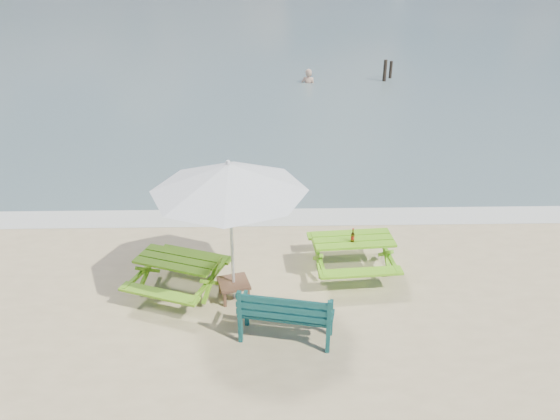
{
  "coord_description": "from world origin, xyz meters",
  "views": [
    {
      "loc": [
        0.23,
        -6.95,
        5.97
      ],
      "look_at": [
        0.45,
        3.0,
        1.0
      ],
      "focal_mm": 35.0,
      "sensor_mm": 36.0,
      "label": 1
    }
  ],
  "objects_px": {
    "picnic_table_left": "(179,276)",
    "picnic_table_right": "(352,255)",
    "patio_umbrella": "(229,178)",
    "swimmer": "(308,89)",
    "side_table": "(234,289)",
    "park_bench": "(286,323)",
    "beer_bottle": "(353,237)"
  },
  "relations": [
    {
      "from": "beer_bottle",
      "to": "side_table",
      "type": "bearing_deg",
      "value": -161.88
    },
    {
      "from": "park_bench",
      "to": "beer_bottle",
      "type": "distance_m",
      "value": 2.38
    },
    {
      "from": "patio_umbrella",
      "to": "swimmer",
      "type": "height_order",
      "value": "patio_umbrella"
    },
    {
      "from": "side_table",
      "to": "picnic_table_right",
      "type": "bearing_deg",
      "value": 20.57
    },
    {
      "from": "patio_umbrella",
      "to": "swimmer",
      "type": "xyz_separation_m",
      "value": [
        2.53,
        16.7,
        -2.71
      ]
    },
    {
      "from": "side_table",
      "to": "swimmer",
      "type": "distance_m",
      "value": 16.9
    },
    {
      "from": "side_table",
      "to": "patio_umbrella",
      "type": "xyz_separation_m",
      "value": [
        -0.0,
        0.0,
        2.23
      ]
    },
    {
      "from": "side_table",
      "to": "swimmer",
      "type": "height_order",
      "value": "swimmer"
    },
    {
      "from": "patio_umbrella",
      "to": "swimmer",
      "type": "bearing_deg",
      "value": 81.4
    },
    {
      "from": "park_bench",
      "to": "swimmer",
      "type": "height_order",
      "value": "park_bench"
    },
    {
      "from": "picnic_table_left",
      "to": "side_table",
      "type": "bearing_deg",
      "value": -12.03
    },
    {
      "from": "picnic_table_right",
      "to": "beer_bottle",
      "type": "relative_size",
      "value": 6.76
    },
    {
      "from": "picnic_table_right",
      "to": "patio_umbrella",
      "type": "bearing_deg",
      "value": -159.43
    },
    {
      "from": "beer_bottle",
      "to": "park_bench",
      "type": "bearing_deg",
      "value": -125.21
    },
    {
      "from": "picnic_table_left",
      "to": "picnic_table_right",
      "type": "relative_size",
      "value": 1.12
    },
    {
      "from": "picnic_table_right",
      "to": "swimmer",
      "type": "bearing_deg",
      "value": 89.15
    },
    {
      "from": "picnic_table_right",
      "to": "beer_bottle",
      "type": "distance_m",
      "value": 0.49
    },
    {
      "from": "picnic_table_left",
      "to": "side_table",
      "type": "distance_m",
      "value": 1.07
    },
    {
      "from": "park_bench",
      "to": "swimmer",
      "type": "relative_size",
      "value": 0.86
    },
    {
      "from": "picnic_table_left",
      "to": "patio_umbrella",
      "type": "xyz_separation_m",
      "value": [
        1.03,
        -0.22,
        2.07
      ]
    },
    {
      "from": "beer_bottle",
      "to": "picnic_table_right",
      "type": "bearing_deg",
      "value": 74.87
    },
    {
      "from": "side_table",
      "to": "patio_umbrella",
      "type": "height_order",
      "value": "patio_umbrella"
    },
    {
      "from": "picnic_table_right",
      "to": "swimmer",
      "type": "xyz_separation_m",
      "value": [
        0.23,
        15.84,
        -0.65
      ]
    },
    {
      "from": "park_bench",
      "to": "beer_bottle",
      "type": "height_order",
      "value": "beer_bottle"
    },
    {
      "from": "park_bench",
      "to": "side_table",
      "type": "height_order",
      "value": "park_bench"
    },
    {
      "from": "picnic_table_left",
      "to": "picnic_table_right",
      "type": "xyz_separation_m",
      "value": [
        3.32,
        0.64,
        0.01
      ]
    },
    {
      "from": "picnic_table_left",
      "to": "picnic_table_right",
      "type": "height_order",
      "value": "picnic_table_right"
    },
    {
      "from": "picnic_table_right",
      "to": "side_table",
      "type": "bearing_deg",
      "value": -159.43
    },
    {
      "from": "patio_umbrella",
      "to": "swimmer",
      "type": "relative_size",
      "value": 1.76
    },
    {
      "from": "park_bench",
      "to": "side_table",
      "type": "xyz_separation_m",
      "value": [
        -0.92,
        1.15,
        -0.11
      ]
    },
    {
      "from": "picnic_table_left",
      "to": "park_bench",
      "type": "bearing_deg",
      "value": -35.12
    },
    {
      "from": "park_bench",
      "to": "picnic_table_right",
      "type": "bearing_deg",
      "value": 55.8
    }
  ]
}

